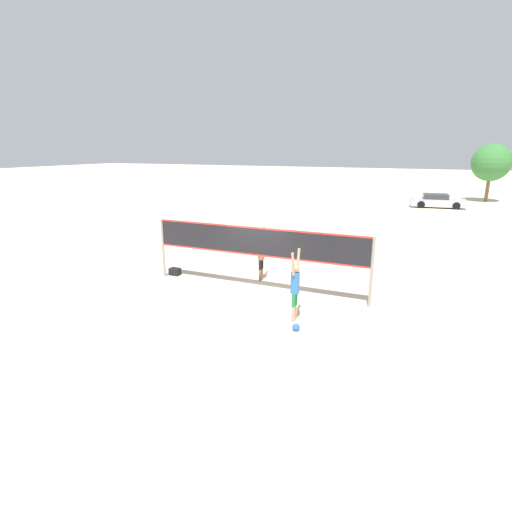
% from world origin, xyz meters
% --- Properties ---
extents(ground_plane, '(200.00, 200.00, 0.00)m').
position_xyz_m(ground_plane, '(0.00, 0.00, 0.00)').
color(ground_plane, beige).
extents(volleyball_net, '(8.55, 0.10, 2.45)m').
position_xyz_m(volleyball_net, '(0.00, 0.00, 1.78)').
color(volleyball_net, gray).
rests_on(volleyball_net, ground_plane).
extents(player_spiker, '(0.28, 0.72, 2.29)m').
position_xyz_m(player_spiker, '(2.23, -2.11, 1.22)').
color(player_spiker, tan).
rests_on(player_spiker, ground_plane).
extents(player_blocker, '(0.28, 0.71, 2.20)m').
position_xyz_m(player_blocker, '(-0.27, 1.13, 1.16)').
color(player_blocker, '#8C664C').
rests_on(player_blocker, ground_plane).
extents(volleyball, '(0.23, 0.23, 0.23)m').
position_xyz_m(volleyball, '(2.51, -2.76, 0.11)').
color(volleyball, blue).
rests_on(volleyball, ground_plane).
extents(gear_bag, '(0.45, 0.31, 0.30)m').
position_xyz_m(gear_bag, '(-3.92, 0.31, 0.15)').
color(gear_bag, black).
rests_on(gear_bag, ground_plane).
extents(parked_car_near, '(4.82, 2.28, 1.24)m').
position_xyz_m(parked_car_near, '(6.31, 26.67, 0.57)').
color(parked_car_near, '#B7B7BC').
rests_on(parked_car_near, ground_plane).
extents(tree_left_cluster, '(3.64, 3.64, 5.69)m').
position_xyz_m(tree_left_cluster, '(10.85, 33.04, 3.85)').
color(tree_left_cluster, brown).
rests_on(tree_left_cluster, ground_plane).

